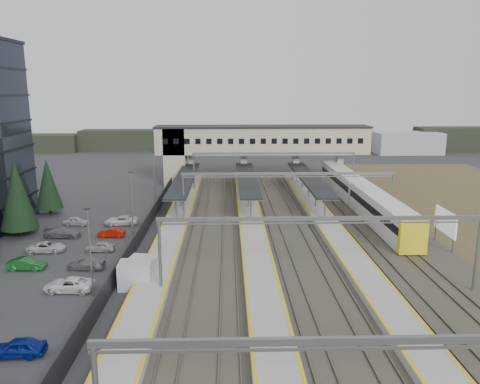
{
  "coord_description": "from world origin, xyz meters",
  "views": [
    {
      "loc": [
        3.97,
        -46.69,
        17.89
      ],
      "look_at": [
        5.62,
        16.51,
        4.0
      ],
      "focal_mm": 35.0,
      "sensor_mm": 36.0,
      "label": 1
    }
  ],
  "objects_px": {
    "relay_cabin_near": "(136,275)",
    "relay_cabin_far": "(143,269)",
    "train": "(360,195)",
    "footbridge": "(247,143)",
    "billboard": "(445,223)"
  },
  "relations": [
    {
      "from": "relay_cabin_near",
      "to": "relay_cabin_far",
      "type": "bearing_deg",
      "value": 74.08
    },
    {
      "from": "train",
      "to": "footbridge",
      "type": "bearing_deg",
      "value": 129.39
    },
    {
      "from": "footbridge",
      "to": "billboard",
      "type": "height_order",
      "value": "footbridge"
    },
    {
      "from": "relay_cabin_far",
      "to": "train",
      "type": "bearing_deg",
      "value": 43.54
    },
    {
      "from": "relay_cabin_near",
      "to": "footbridge",
      "type": "xyz_separation_m",
      "value": [
        12.29,
        48.14,
        6.69
      ]
    },
    {
      "from": "footbridge",
      "to": "train",
      "type": "bearing_deg",
      "value": -50.61
    },
    {
      "from": "footbridge",
      "to": "train",
      "type": "relative_size",
      "value": 0.94
    },
    {
      "from": "train",
      "to": "billboard",
      "type": "xyz_separation_m",
      "value": [
        4.77,
        -18.15,
        0.77
      ]
    },
    {
      "from": "relay_cabin_far",
      "to": "billboard",
      "type": "xyz_separation_m",
      "value": [
        32.92,
        8.59,
        1.8
      ]
    },
    {
      "from": "relay_cabin_far",
      "to": "train",
      "type": "distance_m",
      "value": 38.84
    },
    {
      "from": "relay_cabin_far",
      "to": "train",
      "type": "height_order",
      "value": "train"
    },
    {
      "from": "footbridge",
      "to": "billboard",
      "type": "relative_size",
      "value": 7.47
    },
    {
      "from": "relay_cabin_far",
      "to": "footbridge",
      "type": "height_order",
      "value": "footbridge"
    },
    {
      "from": "billboard",
      "to": "footbridge",
      "type": "bearing_deg",
      "value": 119.0
    },
    {
      "from": "footbridge",
      "to": "billboard",
      "type": "bearing_deg",
      "value": -61.0
    }
  ]
}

